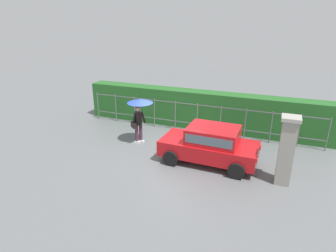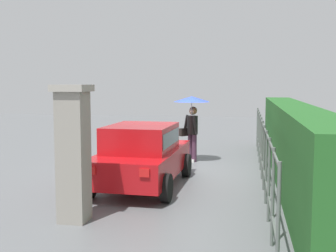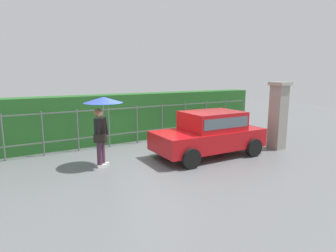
% 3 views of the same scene
% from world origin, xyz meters
% --- Properties ---
extents(ground_plane, '(40.00, 40.00, 0.00)m').
position_xyz_m(ground_plane, '(0.00, 0.00, 0.00)').
color(ground_plane, slate).
extents(car, '(3.78, 1.94, 1.48)m').
position_xyz_m(car, '(1.81, -0.41, 0.80)').
color(car, '#B71116').
rests_on(car, ground).
extents(pedestrian, '(1.12, 1.12, 2.05)m').
position_xyz_m(pedestrian, '(-1.59, 0.32, 1.55)').
color(pedestrian, '#47283D').
rests_on(pedestrian, ground).
extents(gate_pillar, '(0.60, 0.60, 2.42)m').
position_xyz_m(gate_pillar, '(4.50, -0.97, 1.24)').
color(gate_pillar, gray).
rests_on(gate_pillar, ground).
extents(fence_section, '(11.47, 0.05, 1.50)m').
position_xyz_m(fence_section, '(0.48, 2.41, 0.82)').
color(fence_section, '#59605B').
rests_on(fence_section, ground).
extents(hedge_row, '(12.42, 0.90, 1.90)m').
position_xyz_m(hedge_row, '(0.48, 3.17, 0.95)').
color(hedge_row, '#235B23').
rests_on(hedge_row, ground).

